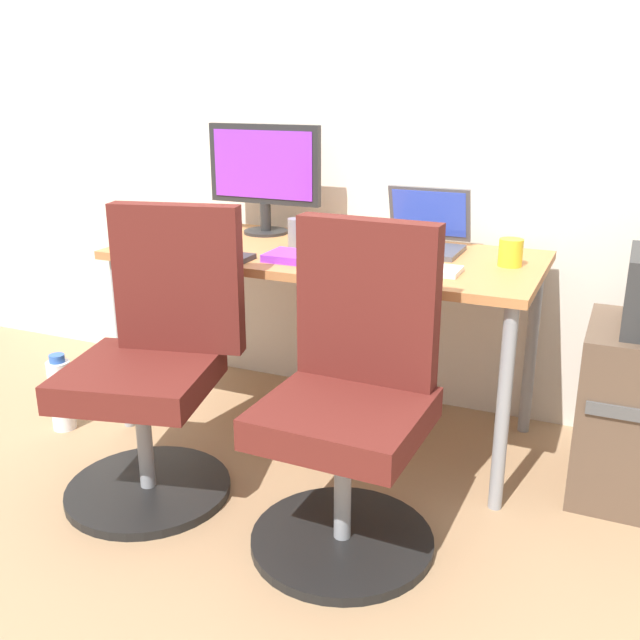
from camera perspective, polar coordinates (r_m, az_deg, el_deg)
ground_plane at (r=2.87m, az=0.41°, el=-8.55°), size 5.28×5.28×0.00m
back_wall at (r=2.95m, az=3.91°, el=18.35°), size 4.40×0.04×2.60m
desk at (r=2.64m, az=0.44°, el=4.11°), size 1.55×0.69×0.71m
office_chair_left at (r=2.36m, az=-13.02°, el=-3.87°), size 0.54×0.54×0.94m
office_chair_right at (r=2.06m, az=2.51°, el=-6.85°), size 0.54×0.54×0.94m
water_bottle_on_floor at (r=2.98m, az=-19.91°, el=-5.55°), size 0.09×0.09×0.31m
desktop_monitor at (r=2.91m, az=-4.46°, el=11.73°), size 0.48×0.18×0.43m
open_laptop at (r=2.68m, az=8.15°, el=6.76°), size 0.31×0.29×0.22m
keyboard_by_monitor at (r=2.55m, az=-9.08°, el=5.13°), size 0.34×0.12×0.02m
keyboard_by_laptop at (r=2.37m, az=7.07°, el=4.19°), size 0.34×0.12×0.02m
mouse_by_monitor at (r=2.71m, az=-14.41°, el=5.70°), size 0.06×0.10×0.03m
mouse_by_laptop at (r=2.26m, az=5.05°, el=3.76°), size 0.06×0.10×0.03m
coffee_mug at (r=2.48m, az=14.94°, el=5.22°), size 0.08×0.08×0.09m
pen_cup at (r=2.69m, az=-1.84°, el=6.98°), size 0.07×0.07×0.10m
notebook at (r=2.48m, az=-1.82°, el=5.04°), size 0.21×0.15×0.03m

